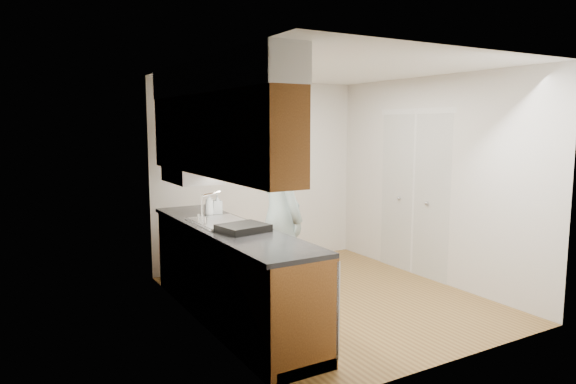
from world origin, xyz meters
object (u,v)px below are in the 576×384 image
object	(u,v)px
person	(280,204)
soap_bottle_c	(212,206)
soap_bottle_a	(209,204)
steel_can	(208,209)
soap_bottle_b	(217,204)
dish_rack	(243,228)

from	to	relation	value
person	soap_bottle_c	bearing A→B (deg)	35.86
soap_bottle_a	person	bearing A→B (deg)	-40.43
soap_bottle_c	steel_can	size ratio (longest dim) A/B	1.48
soap_bottle_a	soap_bottle_b	distance (m)	0.15
soap_bottle_a	steel_can	xyz separation A→B (m)	(0.02, 0.11, -0.07)
soap_bottle_c	steel_can	distance (m)	0.09
soap_bottle_c	dish_rack	size ratio (longest dim) A/B	0.39
dish_rack	soap_bottle_a	bearing A→B (deg)	77.65
soap_bottle_a	soap_bottle_c	bearing A→B (deg)	60.48
person	soap_bottle_c	distance (m)	0.83
soap_bottle_b	steel_can	size ratio (longest dim) A/B	1.94
steel_can	dish_rack	bearing A→B (deg)	-93.23
soap_bottle_c	person	bearing A→B (deg)	-52.81
soap_bottle_b	person	bearing A→B (deg)	-51.14
dish_rack	person	bearing A→B (deg)	24.37
soap_bottle_c	dish_rack	distance (m)	1.09
person	soap_bottle_c	world-z (taller)	person
soap_bottle_b	soap_bottle_c	xyz separation A→B (m)	(-0.03, 0.08, -0.03)
steel_can	dish_rack	world-z (taller)	steel_can
soap_bottle_a	soap_bottle_c	distance (m)	0.18
person	soap_bottle_c	xyz separation A→B (m)	(-0.50, 0.66, -0.07)
soap_bottle_c	dish_rack	bearing A→B (deg)	-96.54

